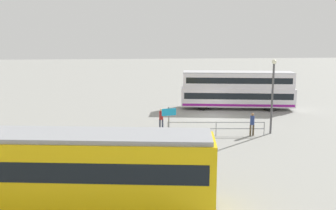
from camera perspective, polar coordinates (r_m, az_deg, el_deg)
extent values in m
plane|color=gray|center=(35.68, 6.98, -1.74)|extent=(160.00, 160.00, 0.00)
cube|color=silver|center=(39.42, 10.51, 1.28)|extent=(11.77, 4.14, 1.88)
cube|color=silver|center=(39.17, 10.60, 3.76)|extent=(11.42, 3.99, 1.56)
cube|color=black|center=(39.38, 10.53, 1.60)|extent=(11.21, 4.08, 0.64)
cube|color=black|center=(39.16, 10.61, 3.87)|extent=(10.85, 3.94, 0.60)
cube|color=#8C198C|center=(39.54, 10.48, 0.29)|extent=(11.55, 4.15, 0.24)
cube|color=#B2B2B7|center=(39.07, 10.65, 4.97)|extent=(11.42, 3.99, 0.10)
cylinder|color=black|center=(39.28, 5.29, 0.21)|extent=(1.35, 2.52, 1.00)
cylinder|color=black|center=(40.07, 14.98, 0.09)|extent=(1.35, 2.52, 1.00)
cube|color=#E5B70C|center=(18.07, -17.99, -9.24)|extent=(15.39, 4.58, 2.99)
cube|color=black|center=(17.97, -18.05, -8.34)|extent=(14.79, 4.53, 0.90)
cube|color=gray|center=(17.60, -18.30, -4.35)|extent=(15.06, 4.34, 0.20)
cube|color=black|center=(18.68, -17.69, -13.91)|extent=(15.07, 4.41, 0.25)
cylinder|color=#33384C|center=(30.45, -0.84, -3.03)|extent=(0.14, 0.14, 0.88)
cylinder|color=#33384C|center=(30.49, -1.25, -3.02)|extent=(0.14, 0.14, 0.88)
cylinder|color=maroon|center=(30.29, -1.05, -1.60)|extent=(0.38, 0.38, 0.68)
sphere|color=beige|center=(30.19, -1.05, -0.75)|extent=(0.24, 0.24, 0.24)
cylinder|color=#4C3F2D|center=(29.48, 12.51, -3.77)|extent=(0.14, 0.14, 0.88)
cylinder|color=#4C3F2D|center=(29.54, 12.92, -3.76)|extent=(0.14, 0.14, 0.88)
cylinder|color=navy|center=(29.32, 12.78, -2.29)|extent=(0.33, 0.33, 0.68)
sphere|color=#8C6647|center=(29.22, 12.82, -1.42)|extent=(0.24, 0.24, 0.24)
cube|color=gray|center=(28.91, 7.39, -2.64)|extent=(7.41, 0.74, 0.06)
cube|color=gray|center=(29.03, 7.37, -3.60)|extent=(7.41, 0.74, 0.06)
cylinder|color=gray|center=(29.73, 14.51, -3.57)|extent=(0.07, 0.07, 1.05)
cylinder|color=gray|center=(29.04, 7.37, -3.65)|extent=(0.07, 0.07, 1.05)
cylinder|color=gray|center=(28.81, 0.00, -3.68)|extent=(0.07, 0.07, 1.05)
cylinder|color=slate|center=(27.98, 0.12, -2.71)|extent=(0.10, 0.10, 2.38)
cube|color=#1999D8|center=(27.76, 0.14, -1.09)|extent=(1.11, 0.33, 0.54)
cylinder|color=#4C4C51|center=(30.05, 15.66, 0.87)|extent=(0.16, 0.16, 5.50)
sphere|color=#F2EFCC|center=(29.70, 15.95, 6.39)|extent=(0.36, 0.36, 0.36)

